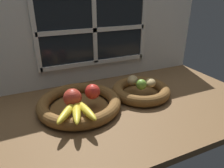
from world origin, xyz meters
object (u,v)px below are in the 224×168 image
fruit_bowl_left (79,104)px  apple_red_right (92,92)px  potato_small (150,83)px  lime_near (141,84)px  fruit_bowl_right (141,91)px  apple_red_front (72,98)px  potato_oblong (133,80)px  banana_bunch_front (77,110)px

fruit_bowl_left → apple_red_right: (5.70, -3.11, 6.57)cm
potato_small → lime_near: 5.95cm
potato_small → apple_red_right: bearing=179.7°
apple_red_right → fruit_bowl_right: bearing=6.3°
fruit_bowl_left → fruit_bowl_right: (33.87, 0.00, 0.02)cm
apple_red_front → potato_small: size_ratio=1.08×
apple_red_front → potato_small: (41.37, 2.60, -1.71)cm
apple_red_front → fruit_bowl_right: bearing=8.7°
apple_red_right → fruit_bowl_left: bearing=151.4°
fruit_bowl_left → potato_small: 37.64cm
potato_oblong → potato_small: (6.92, -6.11, -0.27)cm
potato_small → fruit_bowl_left: bearing=175.0°
fruit_bowl_right → banana_bunch_front: size_ratio=1.59×
apple_red_right → potato_oblong: size_ratio=1.01×
apple_red_right → potato_small: apple_red_right is taller
fruit_bowl_left → potato_oblong: (30.21, 2.85, 5.53)cm
potato_oblong → apple_red_right: bearing=-166.3°
banana_bunch_front → lime_near: lime_near is taller
potato_oblong → potato_small: size_ratio=0.96×
banana_bunch_front → fruit_bowl_left: bearing=70.4°
potato_oblong → fruit_bowl_right: bearing=-37.9°
apple_red_right → potato_small: (31.43, -0.15, -1.31)cm
potato_oblong → banana_bunch_front: bearing=-155.8°
apple_red_front → potato_oblong: apple_red_front is taller
potato_oblong → lime_near: 6.88cm
fruit_bowl_right → apple_red_front: bearing=-171.3°
apple_red_right → banana_bunch_front: bearing=-136.6°
potato_oblong → potato_small: 9.24cm
apple_red_right → lime_near: (25.54, -0.84, -0.87)cm
fruit_bowl_left → fruit_bowl_right: bearing=0.0°
fruit_bowl_left → potato_oblong: size_ratio=5.58×
fruit_bowl_right → banana_bunch_front: bearing=-161.6°
banana_bunch_front → potato_oblong: bearing=24.2°
potato_oblong → potato_small: potato_oblong is taller
fruit_bowl_right → apple_red_right: (-28.17, -3.11, 6.55)cm
potato_oblong → lime_near: bearing=-81.4°
fruit_bowl_right → potato_oblong: potato_oblong is taller
apple_red_right → banana_bunch_front: size_ratio=0.37×
lime_near → banana_bunch_front: bearing=-166.1°
fruit_bowl_right → lime_near: (-2.63, -3.95, 5.69)cm
fruit_bowl_left → banana_bunch_front: (-4.57, -12.81, 4.64)cm
potato_small → apple_red_front: bearing=-176.4°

